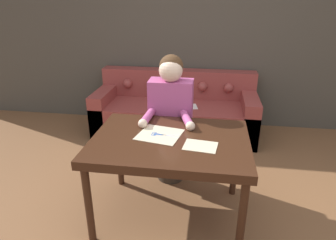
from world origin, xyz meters
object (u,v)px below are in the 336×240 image
dining_table (170,147)px  scissors (160,135)px  person (171,119)px  couch (175,112)px

dining_table → scissors: size_ratio=5.32×
scissors → person: bearing=88.5°
couch → scissors: bearing=-87.3°
person → scissors: person is taller
couch → person: bearing=-85.4°
dining_table → person: bearing=97.5°
dining_table → couch: bearing=95.6°
couch → person: 1.23m
person → couch: bearing=94.6°
couch → person: (0.09, -1.17, 0.38)m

